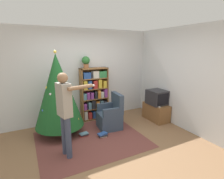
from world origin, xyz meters
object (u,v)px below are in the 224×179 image
object	(u,v)px
christmas_tree	(58,91)
bookshelf	(95,94)
standing_person	(65,108)
potted_plant	(86,61)
armchair	(111,116)
television	(157,97)

from	to	relation	value
christmas_tree	bookshelf	bearing A→B (deg)	24.29
christmas_tree	standing_person	distance (m)	1.01
bookshelf	potted_plant	distance (m)	0.99
armchair	television	bearing A→B (deg)	89.90
christmas_tree	potted_plant	bearing A→B (deg)	29.92
television	bookshelf	bearing A→B (deg)	149.62
armchair	potted_plant	bearing A→B (deg)	-150.73
bookshelf	potted_plant	bearing A→B (deg)	178.34
television	potted_plant	world-z (taller)	potted_plant
armchair	potted_plant	size ratio (longest dim) A/B	2.80
bookshelf	standing_person	bearing A→B (deg)	-127.93
armchair	christmas_tree	bearing A→B (deg)	-98.03
bookshelf	television	bearing A→B (deg)	-30.38
television	christmas_tree	xyz separation A→B (m)	(-2.67, 0.41, 0.39)
television	christmas_tree	size ratio (longest dim) A/B	0.25
television	armchair	distance (m)	1.48
potted_plant	christmas_tree	bearing A→B (deg)	-150.08
bookshelf	potted_plant	world-z (taller)	potted_plant
bookshelf	armchair	size ratio (longest dim) A/B	1.65
christmas_tree	standing_person	size ratio (longest dim) A/B	1.23
bookshelf	armchair	bearing A→B (deg)	-80.55
standing_person	potted_plant	world-z (taller)	potted_plant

